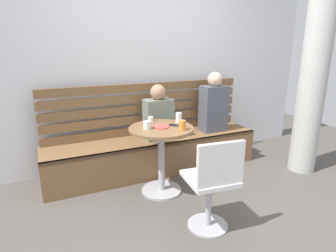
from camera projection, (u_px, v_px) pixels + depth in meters
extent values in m
plane|color=#514C47|center=(205.00, 221.00, 2.60)|extent=(8.00, 8.00, 0.00)
cube|color=silver|center=(141.00, 54.00, 3.63)|extent=(5.20, 0.10, 2.90)
cylinder|color=#B2B2AD|center=(316.00, 60.00, 3.30)|extent=(0.32, 0.32, 2.80)
cube|color=brown|center=(155.00, 155.00, 3.59)|extent=(2.70, 0.52, 0.44)
cube|color=brown|center=(163.00, 146.00, 3.32)|extent=(2.70, 0.04, 0.04)
cube|color=brown|center=(148.00, 129.00, 3.72)|extent=(2.65, 0.04, 0.10)
cube|color=brown|center=(148.00, 118.00, 3.68)|extent=(2.65, 0.04, 0.10)
cube|color=brown|center=(148.00, 108.00, 3.64)|extent=(2.65, 0.04, 0.10)
cube|color=brown|center=(148.00, 98.00, 3.60)|extent=(2.65, 0.04, 0.10)
cube|color=brown|center=(147.00, 87.00, 3.56)|extent=(2.65, 0.04, 0.10)
cylinder|color=#ADADB2|center=(162.00, 190.00, 3.13)|extent=(0.44, 0.44, 0.02)
cylinder|color=#ADADB2|center=(161.00, 160.00, 3.03)|extent=(0.07, 0.07, 0.69)
cylinder|color=brown|center=(161.00, 129.00, 2.93)|extent=(0.68, 0.68, 0.03)
cylinder|color=#ADADB2|center=(208.00, 225.00, 2.53)|extent=(0.36, 0.36, 0.02)
cylinder|color=#ADADB2|center=(209.00, 204.00, 2.47)|extent=(0.05, 0.05, 0.45)
cube|color=silver|center=(210.00, 178.00, 2.40)|extent=(0.44, 0.44, 0.04)
cube|color=silver|center=(221.00, 164.00, 2.19)|extent=(0.40, 0.08, 0.36)
cube|color=#4C515B|center=(213.00, 109.00, 3.76)|extent=(0.34, 0.22, 0.61)
sphere|color=#DBB293|center=(215.00, 79.00, 3.65)|extent=(0.19, 0.19, 0.19)
cube|color=slate|center=(158.00, 119.00, 3.46)|extent=(0.34, 0.22, 0.49)
sphere|color=#A37A5B|center=(158.00, 92.00, 3.37)|extent=(0.19, 0.19, 0.19)
cylinder|color=silver|center=(147.00, 125.00, 2.86)|extent=(0.08, 0.08, 0.08)
cylinder|color=white|center=(179.00, 118.00, 3.09)|extent=(0.07, 0.07, 0.11)
cylinder|color=orange|center=(182.00, 125.00, 2.82)|extent=(0.07, 0.07, 0.10)
cylinder|color=silver|center=(151.00, 119.00, 3.14)|extent=(0.06, 0.06, 0.05)
cylinder|color=#DB4C42|center=(161.00, 127.00, 2.93)|extent=(0.17, 0.17, 0.01)
cube|color=black|center=(175.00, 125.00, 2.99)|extent=(0.15, 0.15, 0.01)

